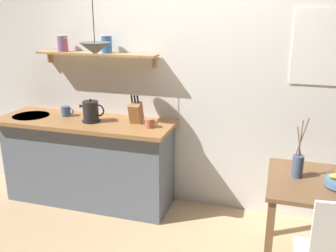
# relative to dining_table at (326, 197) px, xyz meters

# --- Properties ---
(ground_plane) EXTENTS (14.00, 14.00, 0.00)m
(ground_plane) POSITION_rel_dining_table_xyz_m (-1.28, 0.13, -0.62)
(ground_plane) COLOR tan
(back_wall) EXTENTS (6.80, 0.11, 2.70)m
(back_wall) POSITION_rel_dining_table_xyz_m (-1.07, 0.78, 0.73)
(back_wall) COLOR white
(back_wall) RESTS_ON ground_plane
(kitchen_counter) EXTENTS (1.83, 0.63, 0.92)m
(kitchen_counter) POSITION_rel_dining_table_xyz_m (-2.28, 0.45, -0.15)
(kitchen_counter) COLOR slate
(kitchen_counter) RESTS_ON ground_plane
(wall_shelf) EXTENTS (1.28, 0.20, 0.31)m
(wall_shelf) POSITION_rel_dining_table_xyz_m (-2.27, 0.62, 0.99)
(wall_shelf) COLOR tan
(dining_table) EXTENTS (0.88, 0.77, 0.74)m
(dining_table) POSITION_rel_dining_table_xyz_m (0.00, 0.00, 0.00)
(dining_table) COLOR brown
(dining_table) RESTS_ON ground_plane
(twig_vase) EXTENTS (0.09, 0.09, 0.48)m
(twig_vase) POSITION_rel_dining_table_xyz_m (-0.23, 0.04, 0.22)
(twig_vase) COLOR #475675
(twig_vase) RESTS_ON dining_table
(electric_kettle) EXTENTS (0.26, 0.18, 0.23)m
(electric_kettle) POSITION_rel_dining_table_xyz_m (-2.18, 0.39, 0.40)
(electric_kettle) COLOR black
(electric_kettle) RESTS_ON kitchen_counter
(knife_block) EXTENTS (0.11, 0.16, 0.29)m
(knife_block) POSITION_rel_dining_table_xyz_m (-1.74, 0.48, 0.41)
(knife_block) COLOR #9E6B3D
(knife_block) RESTS_ON kitchen_counter
(coffee_mug_by_sink) EXTENTS (0.14, 0.09, 0.11)m
(coffee_mug_by_sink) POSITION_rel_dining_table_xyz_m (-2.53, 0.50, 0.35)
(coffee_mug_by_sink) COLOR #3D5B89
(coffee_mug_by_sink) RESTS_ON kitchen_counter
(coffee_mug_spare) EXTENTS (0.13, 0.09, 0.09)m
(coffee_mug_spare) POSITION_rel_dining_table_xyz_m (-1.56, 0.38, 0.34)
(coffee_mug_spare) COLOR #C6664C
(coffee_mug_spare) RESTS_ON kitchen_counter
(pendant_lamp) EXTENTS (0.29, 0.29, 0.57)m
(pendant_lamp) POSITION_rel_dining_table_xyz_m (-2.05, 0.31, 1.03)
(pendant_lamp) COLOR black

